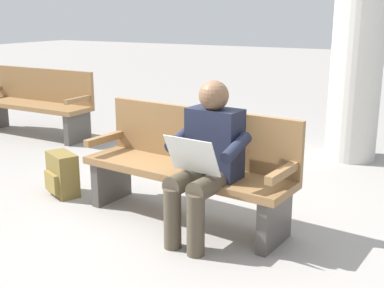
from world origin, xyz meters
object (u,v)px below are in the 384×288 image
backpack (62,175)px  bench_far (36,102)px  person_seated (206,157)px  bench_near (189,164)px  support_pillar (361,18)px

backpack → bench_far: bearing=-39.5°
person_seated → backpack: size_ratio=2.95×
bench_far → backpack: bearing=141.5°
person_seated → bench_far: 3.99m
bench_far → bench_near: bearing=155.9°
bench_near → bench_far: same height
bench_near → support_pillar: bearing=-102.3°
bench_near → support_pillar: support_pillar is taller
person_seated → support_pillar: (-0.49, -2.70, 0.96)m
person_seated → bench_near: bearing=-36.6°
bench_far → support_pillar: (-4.05, -0.90, 1.13)m
bench_far → support_pillar: support_pillar is taller
bench_near → person_seated: person_seated is taller
bench_near → person_seated: size_ratio=1.56×
person_seated → bench_far: (3.56, -1.79, -0.17)m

